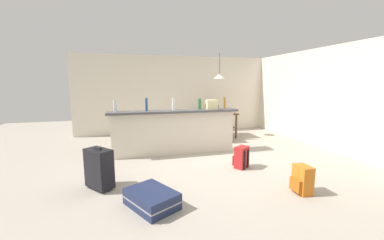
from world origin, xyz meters
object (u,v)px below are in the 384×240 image
(pendant_lamp, at_px, (219,76))
(backpack_red, at_px, (241,157))
(bottle_amber, at_px, (224,103))
(bottle_green, at_px, (200,104))
(dining_chair_near_partition, at_px, (224,123))
(dining_chair_far_side, at_px, (211,118))
(bottle_blue, at_px, (147,104))
(dining_table, at_px, (217,116))
(grocery_bag, at_px, (212,105))
(suitcase_upright_black, at_px, (99,168))
(bottle_clear, at_px, (115,106))
(bottle_white, at_px, (173,104))
(backpack_orange, at_px, (302,180))
(suitcase_flat_navy, at_px, (152,199))

(pendant_lamp, distance_m, backpack_red, 3.22)
(bottle_amber, bearing_deg, bottle_green, -179.00)
(dining_chair_near_partition, height_order, dining_chair_far_side, same)
(bottle_blue, distance_m, dining_table, 2.60)
(grocery_bag, relative_size, dining_table, 0.24)
(bottle_amber, relative_size, dining_chair_far_side, 0.29)
(dining_chair_near_partition, relative_size, suitcase_upright_black, 1.39)
(bottle_blue, relative_size, dining_chair_far_side, 0.30)
(bottle_clear, distance_m, bottle_white, 1.26)
(pendant_lamp, bearing_deg, bottle_blue, -148.51)
(backpack_orange, bearing_deg, bottle_blue, 128.91)
(dining_chair_near_partition, distance_m, backpack_red, 2.15)
(backpack_red, bearing_deg, bottle_clear, 150.88)
(bottle_clear, height_order, pendant_lamp, pendant_lamp)
(grocery_bag, distance_m, dining_chair_far_side, 2.15)
(bottle_clear, bearing_deg, dining_chair_near_partition, 14.95)
(dining_table, height_order, suitcase_flat_navy, dining_table)
(dining_table, relative_size, backpack_red, 2.62)
(bottle_blue, distance_m, backpack_red, 2.34)
(grocery_bag, height_order, backpack_orange, grocery_bag)
(bottle_amber, bearing_deg, dining_table, 76.36)
(grocery_bag, bearing_deg, bottle_white, 177.92)
(bottle_white, bearing_deg, grocery_bag, -2.08)
(bottle_white, xyz_separation_m, suitcase_flat_navy, (-0.75, -2.29, -1.04))
(bottle_amber, xyz_separation_m, suitcase_flat_navy, (-2.02, -2.35, -1.04))
(dining_table, bearing_deg, bottle_clear, -154.92)
(bottle_white, distance_m, pendant_lamp, 2.32)
(grocery_bag, height_order, pendant_lamp, pendant_lamp)
(bottle_clear, xyz_separation_m, pendant_lamp, (2.95, 1.41, 0.69))
(pendant_lamp, bearing_deg, bottle_white, -139.35)
(bottle_white, distance_m, suitcase_flat_navy, 2.62)
(bottle_white, relative_size, bottle_amber, 1.03)
(grocery_bag, relative_size, dining_chair_far_side, 0.28)
(bottle_white, distance_m, dining_table, 2.16)
(bottle_white, distance_m, suitcase_upright_black, 2.27)
(suitcase_upright_black, height_order, backpack_orange, suitcase_upright_black)
(bottle_green, relative_size, backpack_red, 0.61)
(dining_chair_near_partition, bearing_deg, dining_table, 89.49)
(dining_chair_near_partition, xyz_separation_m, backpack_orange, (-0.13, -3.28, -0.31))
(pendant_lamp, distance_m, suitcase_upright_black, 4.59)
(suitcase_upright_black, xyz_separation_m, backpack_orange, (2.92, -0.96, -0.13))
(backpack_red, bearing_deg, suitcase_upright_black, -174.19)
(dining_chair_near_partition, distance_m, backpack_orange, 3.30)
(suitcase_flat_navy, distance_m, backpack_orange, 2.21)
(backpack_red, bearing_deg, dining_table, 79.04)
(dining_table, xyz_separation_m, dining_chair_near_partition, (-0.01, -0.57, -0.13))
(dining_table, bearing_deg, dining_chair_far_side, 86.57)
(dining_chair_near_partition, distance_m, suitcase_flat_navy, 3.89)
(bottle_green, distance_m, dining_chair_near_partition, 1.36)
(bottle_amber, height_order, backpack_red, bottle_amber)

